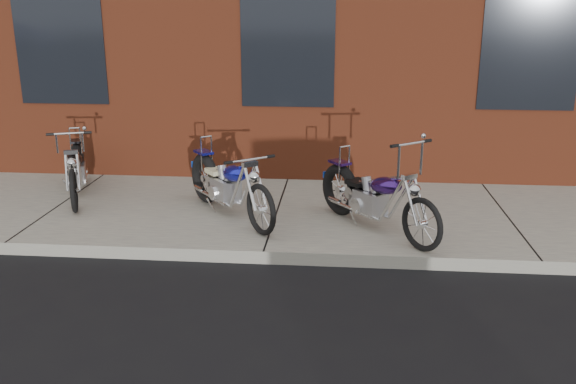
# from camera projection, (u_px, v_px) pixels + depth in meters

# --- Properties ---
(ground) EXTENTS (120.00, 120.00, 0.00)m
(ground) POSITION_uv_depth(u_px,v_px,m) (263.00, 264.00, 6.79)
(ground) COLOR black
(ground) RESTS_ON ground
(sidewalk) EXTENTS (22.00, 3.00, 0.15)m
(sidewalk) POSITION_uv_depth(u_px,v_px,m) (278.00, 214.00, 8.19)
(sidewalk) COLOR slate
(sidewalk) RESTS_ON ground
(chopper_purple) EXTENTS (1.38, 1.74, 1.19)m
(chopper_purple) POSITION_uv_depth(u_px,v_px,m) (375.00, 199.00, 7.32)
(chopper_purple) COLOR black
(chopper_purple) RESTS_ON sidewalk
(chopper_blue) EXTENTS (1.42, 1.77, 0.94)m
(chopper_blue) POSITION_uv_depth(u_px,v_px,m) (229.00, 187.00, 7.80)
(chopper_blue) COLOR black
(chopper_blue) RESTS_ON sidewalk
(chopper_third) EXTENTS (0.84, 1.93, 1.03)m
(chopper_third) POSITION_uv_depth(u_px,v_px,m) (76.00, 171.00, 8.65)
(chopper_third) COLOR black
(chopper_third) RESTS_ON sidewalk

